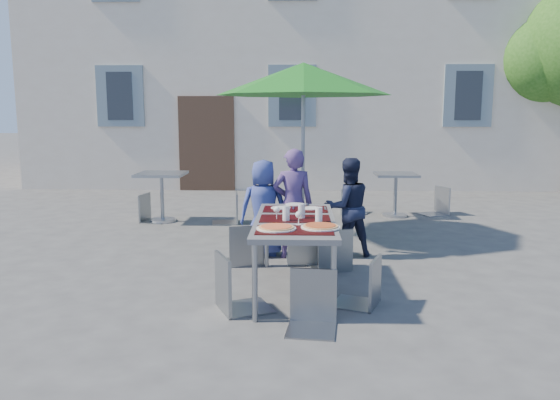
{
  "coord_description": "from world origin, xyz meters",
  "views": [
    {
      "loc": [
        0.16,
        -5.27,
        1.8
      ],
      "look_at": [
        -0.06,
        1.03,
        0.8
      ],
      "focal_mm": 35.0,
      "sensor_mm": 36.0,
      "label": 1
    }
  ],
  "objects_px": {
    "child_1": "(293,204)",
    "bg_chair_l_1": "(350,186)",
    "chair_1": "(305,216)",
    "bg_chair_r_1": "(438,184)",
    "dining_table": "(295,224)",
    "chair_3": "(234,248)",
    "chair_5": "(313,266)",
    "bg_chair_l_0": "(149,191)",
    "cafe_table_1": "(396,187)",
    "patio_umbrella": "(303,80)",
    "chair_4": "(366,252)",
    "pizza_near_right": "(320,226)",
    "bg_chair_r_0": "(230,190)",
    "child_0": "(264,208)",
    "pizza_near_left": "(276,228)",
    "chair_2": "(333,223)",
    "cafe_table_0": "(162,187)",
    "chair_0": "(245,220)",
    "child_2": "(348,207)"
  },
  "relations": [
    {
      "from": "pizza_near_right",
      "to": "bg_chair_r_0",
      "type": "height_order",
      "value": "bg_chair_r_0"
    },
    {
      "from": "bg_chair_l_0",
      "to": "cafe_table_1",
      "type": "xyz_separation_m",
      "value": [
        4.2,
        0.62,
        0.01
      ]
    },
    {
      "from": "chair_2",
      "to": "bg_chair_l_0",
      "type": "relative_size",
      "value": 1.06
    },
    {
      "from": "pizza_near_right",
      "to": "child_1",
      "type": "relative_size",
      "value": 0.26
    },
    {
      "from": "chair_1",
      "to": "bg_chair_r_1",
      "type": "relative_size",
      "value": 1.05
    },
    {
      "from": "bg_chair_l_1",
      "to": "pizza_near_left",
      "type": "bearing_deg",
      "value": -103.09
    },
    {
      "from": "child_2",
      "to": "chair_4",
      "type": "relative_size",
      "value": 1.4
    },
    {
      "from": "child_1",
      "to": "cafe_table_1",
      "type": "distance_m",
      "value": 3.36
    },
    {
      "from": "chair_2",
      "to": "bg_chair_r_0",
      "type": "distance_m",
      "value": 3.13
    },
    {
      "from": "chair_2",
      "to": "chair_3",
      "type": "relative_size",
      "value": 0.94
    },
    {
      "from": "child_2",
      "to": "chair_2",
      "type": "relative_size",
      "value": 1.32
    },
    {
      "from": "chair_0",
      "to": "bg_chair_r_0",
      "type": "height_order",
      "value": "bg_chair_r_0"
    },
    {
      "from": "bg_chair_r_0",
      "to": "chair_0",
      "type": "bearing_deg",
      "value": -79.03
    },
    {
      "from": "child_1",
      "to": "bg_chair_l_1",
      "type": "bearing_deg",
      "value": -114.08
    },
    {
      "from": "bg_chair_r_0",
      "to": "cafe_table_1",
      "type": "height_order",
      "value": "bg_chair_r_0"
    },
    {
      "from": "patio_umbrella",
      "to": "chair_5",
      "type": "bearing_deg",
      "value": -88.96
    },
    {
      "from": "pizza_near_left",
      "to": "cafe_table_1",
      "type": "distance_m",
      "value": 5.06
    },
    {
      "from": "chair_0",
      "to": "chair_2",
      "type": "bearing_deg",
      "value": -11.92
    },
    {
      "from": "chair_3",
      "to": "chair_5",
      "type": "distance_m",
      "value": 0.8
    },
    {
      "from": "cafe_table_0",
      "to": "bg_chair_r_1",
      "type": "height_order",
      "value": "bg_chair_r_1"
    },
    {
      "from": "chair_3",
      "to": "bg_chair_l_0",
      "type": "xyz_separation_m",
      "value": [
        -1.91,
        4.13,
        -0.08
      ]
    },
    {
      "from": "patio_umbrella",
      "to": "bg_chair_l_1",
      "type": "distance_m",
      "value": 2.67
    },
    {
      "from": "dining_table",
      "to": "bg_chair_r_1",
      "type": "relative_size",
      "value": 1.96
    },
    {
      "from": "pizza_near_left",
      "to": "cafe_table_1",
      "type": "relative_size",
      "value": 0.48
    },
    {
      "from": "dining_table",
      "to": "chair_2",
      "type": "height_order",
      "value": "chair_2"
    },
    {
      "from": "chair_3",
      "to": "chair_5",
      "type": "height_order",
      "value": "chair_3"
    },
    {
      "from": "chair_3",
      "to": "cafe_table_1",
      "type": "distance_m",
      "value": 5.27
    },
    {
      "from": "child_2",
      "to": "cafe_table_1",
      "type": "bearing_deg",
      "value": -128.28
    },
    {
      "from": "cafe_table_1",
      "to": "bg_chair_l_1",
      "type": "bearing_deg",
      "value": 165.27
    },
    {
      "from": "child_0",
      "to": "chair_1",
      "type": "bearing_deg",
      "value": 142.05
    },
    {
      "from": "pizza_near_right",
      "to": "chair_4",
      "type": "xyz_separation_m",
      "value": [
        0.43,
        0.03,
        -0.25
      ]
    },
    {
      "from": "pizza_near_left",
      "to": "child_1",
      "type": "distance_m",
      "value": 1.84
    },
    {
      "from": "chair_1",
      "to": "bg_chair_l_1",
      "type": "height_order",
      "value": "chair_1"
    },
    {
      "from": "chair_3",
      "to": "bg_chair_l_0",
      "type": "relative_size",
      "value": 1.13
    },
    {
      "from": "pizza_near_left",
      "to": "child_1",
      "type": "bearing_deg",
      "value": 85.82
    },
    {
      "from": "pizza_near_right",
      "to": "bg_chair_l_1",
      "type": "relative_size",
      "value": 0.41
    },
    {
      "from": "cafe_table_0",
      "to": "cafe_table_1",
      "type": "distance_m",
      "value": 4.04
    },
    {
      "from": "dining_table",
      "to": "bg_chair_r_1",
      "type": "bearing_deg",
      "value": 59.91
    },
    {
      "from": "chair_2",
      "to": "bg_chair_r_1",
      "type": "bearing_deg",
      "value": 59.89
    },
    {
      "from": "chair_3",
      "to": "cafe_table_0",
      "type": "distance_m",
      "value": 4.48
    },
    {
      "from": "cafe_table_1",
      "to": "dining_table",
      "type": "bearing_deg",
      "value": -112.7
    },
    {
      "from": "chair_5",
      "to": "bg_chair_l_1",
      "type": "bearing_deg",
      "value": 81.35
    },
    {
      "from": "chair_0",
      "to": "bg_chair_l_1",
      "type": "relative_size",
      "value": 1.06
    },
    {
      "from": "pizza_near_left",
      "to": "patio_umbrella",
      "type": "distance_m",
      "value": 3.42
    },
    {
      "from": "cafe_table_0",
      "to": "bg_chair_l_0",
      "type": "height_order",
      "value": "bg_chair_l_0"
    },
    {
      "from": "dining_table",
      "to": "pizza_near_left",
      "type": "height_order",
      "value": "pizza_near_left"
    },
    {
      "from": "chair_4",
      "to": "bg_chair_r_1",
      "type": "xyz_separation_m",
      "value": [
        1.87,
        4.81,
        0.03
      ]
    },
    {
      "from": "dining_table",
      "to": "pizza_near_right",
      "type": "xyz_separation_m",
      "value": [
        0.24,
        -0.46,
        0.07
      ]
    },
    {
      "from": "chair_1",
      "to": "bg_chair_r_1",
      "type": "xyz_separation_m",
      "value": [
        2.42,
        3.34,
        -0.03
      ]
    },
    {
      "from": "dining_table",
      "to": "chair_0",
      "type": "bearing_deg",
      "value": 122.21
    }
  ]
}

